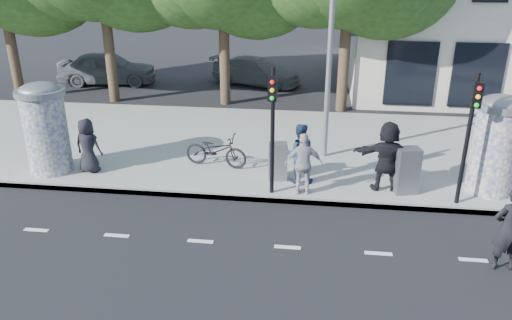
# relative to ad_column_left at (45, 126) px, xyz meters

# --- Properties ---
(ground) EXTENTS (120.00, 120.00, 0.00)m
(ground) POSITION_rel_ad_column_left_xyz_m (7.20, -4.50, -1.54)
(ground) COLOR black
(ground) RESTS_ON ground
(sidewalk) EXTENTS (40.00, 8.00, 0.15)m
(sidewalk) POSITION_rel_ad_column_left_xyz_m (7.20, 3.00, -1.46)
(sidewalk) COLOR gray
(sidewalk) RESTS_ON ground
(curb) EXTENTS (40.00, 0.10, 0.16)m
(curb) POSITION_rel_ad_column_left_xyz_m (7.20, -0.95, -1.46)
(curb) COLOR slate
(curb) RESTS_ON ground
(lane_dash_far) EXTENTS (32.00, 0.12, 0.01)m
(lane_dash_far) POSITION_rel_ad_column_left_xyz_m (7.20, -3.10, -1.53)
(lane_dash_far) COLOR silver
(lane_dash_far) RESTS_ON ground
(ad_column_left) EXTENTS (1.36, 1.36, 2.65)m
(ad_column_left) POSITION_rel_ad_column_left_xyz_m (0.00, 0.00, 0.00)
(ad_column_left) COLOR beige
(ad_column_left) RESTS_ON sidewalk
(ad_column_right) EXTENTS (1.36, 1.36, 2.65)m
(ad_column_right) POSITION_rel_ad_column_left_xyz_m (12.40, 0.20, 0.00)
(ad_column_right) COLOR beige
(ad_column_right) RESTS_ON sidewalk
(traffic_pole_near) EXTENTS (0.22, 0.31, 3.40)m
(traffic_pole_near) POSITION_rel_ad_column_left_xyz_m (6.60, -0.71, 0.69)
(traffic_pole_near) COLOR black
(traffic_pole_near) RESTS_ON sidewalk
(traffic_pole_far) EXTENTS (0.22, 0.31, 3.40)m
(traffic_pole_far) POSITION_rel_ad_column_left_xyz_m (11.40, -0.71, 0.69)
(traffic_pole_far) COLOR black
(traffic_pole_far) RESTS_ON sidewalk
(street_lamp) EXTENTS (0.25, 0.93, 8.00)m
(street_lamp) POSITION_rel_ad_column_left_xyz_m (8.00, 2.13, 3.26)
(street_lamp) COLOR slate
(street_lamp) RESTS_ON sidewalk
(ped_a) EXTENTS (0.86, 0.63, 1.62)m
(ped_a) POSITION_rel_ad_column_left_xyz_m (1.17, 0.07, -0.58)
(ped_a) COLOR black
(ped_a) RESTS_ON sidewalk
(ped_c) EXTENTS (0.89, 0.72, 1.71)m
(ped_c) POSITION_rel_ad_column_left_xyz_m (7.28, 0.13, -0.53)
(ped_c) COLOR #1D2D48
(ped_c) RESTS_ON sidewalk
(ped_e) EXTENTS (1.05, 0.67, 1.70)m
(ped_e) POSITION_rel_ad_column_left_xyz_m (7.43, -0.61, -0.54)
(ped_e) COLOR #A2A3A5
(ped_e) RESTS_ON sidewalk
(ped_f) EXTENTS (1.81, 0.71, 1.93)m
(ped_f) POSITION_rel_ad_column_left_xyz_m (9.62, -0.07, -0.42)
(ped_f) COLOR black
(ped_f) RESTS_ON sidewalk
(man_road) EXTENTS (0.72, 0.52, 1.86)m
(man_road) POSITION_rel_ad_column_left_xyz_m (11.69, -3.32, -0.61)
(man_road) COLOR black
(man_road) RESTS_ON ground
(bicycle) EXTENTS (0.99, 2.02, 1.01)m
(bicycle) POSITION_rel_ad_column_left_xyz_m (4.76, 0.94, -0.88)
(bicycle) COLOR black
(bicycle) RESTS_ON sidewalk
(cabinet_left) EXTENTS (0.57, 0.44, 1.08)m
(cabinet_left) POSITION_rel_ad_column_left_xyz_m (6.68, 0.24, -0.85)
(cabinet_left) COLOR slate
(cabinet_left) RESTS_ON sidewalk
(cabinet_right) EXTENTS (0.69, 0.57, 1.26)m
(cabinet_right) POSITION_rel_ad_column_left_xyz_m (10.15, -0.19, -0.76)
(cabinet_right) COLOR #5D5E61
(cabinet_right) RESTS_ON sidewalk
(car_left) EXTENTS (2.48, 4.95, 1.62)m
(car_left) POSITION_rel_ad_column_left_xyz_m (-2.82, 11.03, -0.73)
(car_left) COLOR #5C6063
(car_left) RESTS_ON ground
(car_right) EXTENTS (3.30, 4.93, 1.33)m
(car_right) POSITION_rel_ad_column_left_xyz_m (4.59, 11.93, -0.87)
(car_right) COLOR slate
(car_right) RESTS_ON ground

